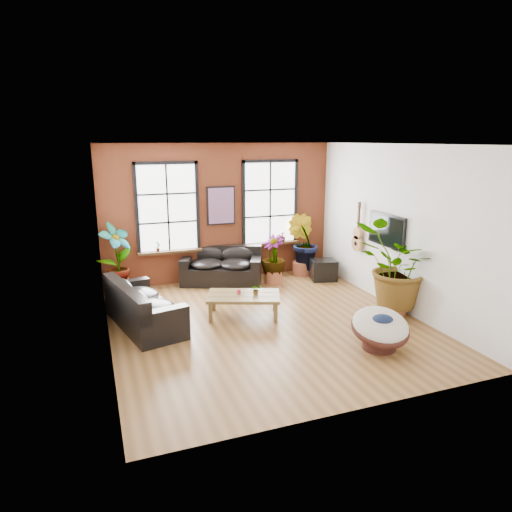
{
  "coord_description": "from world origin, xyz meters",
  "views": [
    {
      "loc": [
        -3.14,
        -7.95,
        3.59
      ],
      "look_at": [
        0.0,
        0.6,
        1.25
      ],
      "focal_mm": 32.0,
      "sensor_mm": 36.0,
      "label": 1
    }
  ],
  "objects": [
    {
      "name": "room",
      "position": [
        0.0,
        0.15,
        1.75
      ],
      "size": [
        6.04,
        6.54,
        3.54
      ],
      "color": "brown",
      "rests_on": "ground"
    },
    {
      "name": "sofa_back",
      "position": [
        -0.08,
        2.92,
        0.42
      ],
      "size": [
        2.22,
        1.68,
        0.92
      ],
      "rotation": [
        0.0,
        0.0,
        -0.4
      ],
      "color": "black",
      "rests_on": "ground"
    },
    {
      "name": "sofa_left",
      "position": [
        -2.36,
        0.71,
        0.4
      ],
      "size": [
        1.42,
        2.38,
        0.88
      ],
      "rotation": [
        0.0,
        0.0,
        1.8
      ],
      "color": "black",
      "rests_on": "ground"
    },
    {
      "name": "coffee_table",
      "position": [
        -0.31,
        0.5,
        0.42
      ],
      "size": [
        1.68,
        1.32,
        0.57
      ],
      "rotation": [
        0.0,
        0.0,
        -0.36
      ],
      "color": "brown",
      "rests_on": "ground"
    },
    {
      "name": "papasan_chair",
      "position": [
        1.45,
        -1.76,
        0.39
      ],
      "size": [
        1.19,
        1.2,
        0.76
      ],
      "rotation": [
        0.0,
        0.0,
        -0.2
      ],
      "color": "#3E1C16",
      "rests_on": "ground"
    },
    {
      "name": "poster",
      "position": [
        0.0,
        3.18,
        1.95
      ],
      "size": [
        0.74,
        0.06,
        0.98
      ],
      "color": "black",
      "rests_on": "room"
    },
    {
      "name": "tv_wall_unit",
      "position": [
        2.93,
        0.6,
        1.54
      ],
      "size": [
        0.13,
        1.86,
        1.2
      ],
      "color": "black",
      "rests_on": "room"
    },
    {
      "name": "media_box",
      "position": [
        2.47,
        2.21,
        0.27
      ],
      "size": [
        0.75,
        0.67,
        0.53
      ],
      "rotation": [
        0.0,
        0.0,
        -0.23
      ],
      "color": "black",
      "rests_on": "ground"
    },
    {
      "name": "pot_back_left",
      "position": [
        -2.65,
        2.91,
        0.18
      ],
      "size": [
        0.55,
        0.55,
        0.36
      ],
      "rotation": [
        0.0,
        0.0,
        -0.11
      ],
      "color": "brown",
      "rests_on": "ground"
    },
    {
      "name": "pot_back_right",
      "position": [
        2.15,
        2.82,
        0.18
      ],
      "size": [
        0.6,
        0.6,
        0.37
      ],
      "rotation": [
        0.0,
        0.0,
        -0.2
      ],
      "color": "brown",
      "rests_on": "ground"
    },
    {
      "name": "pot_right_wall",
      "position": [
        2.7,
        -0.5,
        0.18
      ],
      "size": [
        0.53,
        0.53,
        0.36
      ],
      "rotation": [
        0.0,
        0.0,
        -0.08
      ],
      "color": "brown",
      "rests_on": "ground"
    },
    {
      "name": "pot_mid",
      "position": [
        1.14,
        2.4,
        0.17
      ],
      "size": [
        0.54,
        0.54,
        0.34
      ],
      "rotation": [
        0.0,
        0.0,
        0.2
      ],
      "color": "brown",
      "rests_on": "ground"
    },
    {
      "name": "floor_plant_back_left",
      "position": [
        -2.64,
        2.88,
        0.94
      ],
      "size": [
        1.0,
        0.95,
        1.58
      ],
      "primitive_type": "imported",
      "rotation": [
        0.0,
        0.0,
        0.66
      ],
      "color": "#1A3D10",
      "rests_on": "ground"
    },
    {
      "name": "floor_plant_back_right",
      "position": [
        2.17,
        2.86,
        0.9
      ],
      "size": [
        1.04,
        1.05,
        1.49
      ],
      "primitive_type": "imported",
      "rotation": [
        0.0,
        0.0,
        2.31
      ],
      "color": "#1A3D10",
      "rests_on": "ground"
    },
    {
      "name": "floor_plant_right_wall",
      "position": [
        2.67,
        -0.51,
        1.05
      ],
      "size": [
        1.78,
        1.59,
        1.79
      ],
      "primitive_type": "imported",
      "rotation": [
        0.0,
        0.0,
        3.27
      ],
      "color": "#1A3D10",
      "rests_on": "ground"
    },
    {
      "name": "floor_plant_mid",
      "position": [
        1.14,
        2.42,
        0.7
      ],
      "size": [
        0.82,
        0.82,
        1.12
      ],
      "primitive_type": "imported",
      "rotation": [
        0.0,
        0.0,
        5.11
      ],
      "color": "#1A3D10",
      "rests_on": "ground"
    },
    {
      "name": "table_plant",
      "position": [
        -0.06,
        0.43,
        0.58
      ],
      "size": [
        0.2,
        0.18,
        0.22
      ],
      "primitive_type": "imported",
      "rotation": [
        0.0,
        0.0,
        0.05
      ],
      "color": "#1A3D10",
      "rests_on": "coffee_table"
    },
    {
      "name": "sill_plant_left",
      "position": [
        -1.65,
        3.13,
        1.04
      ],
      "size": [
        0.17,
        0.17,
        0.27
      ],
      "primitive_type": "imported",
      "rotation": [
        0.0,
        0.0,
        0.79
      ],
      "color": "#1A3D10",
      "rests_on": "room"
    },
    {
      "name": "sill_plant_right",
      "position": [
        1.7,
        3.13,
        1.04
      ],
      "size": [
        0.19,
        0.19,
        0.27
      ],
      "primitive_type": "imported",
      "rotation": [
        0.0,
        0.0,
        3.49
      ],
      "color": "#1A3D10",
      "rests_on": "room"
    }
  ]
}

